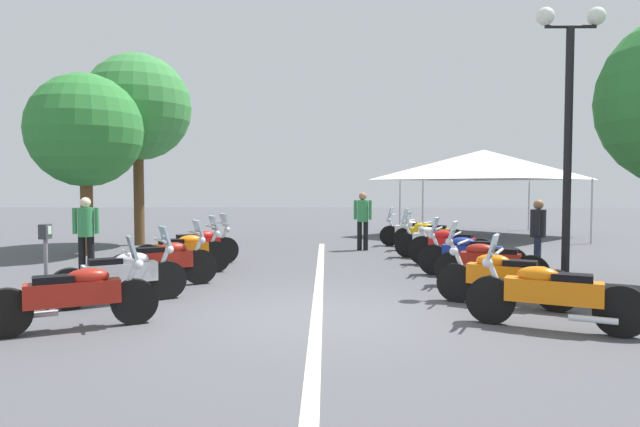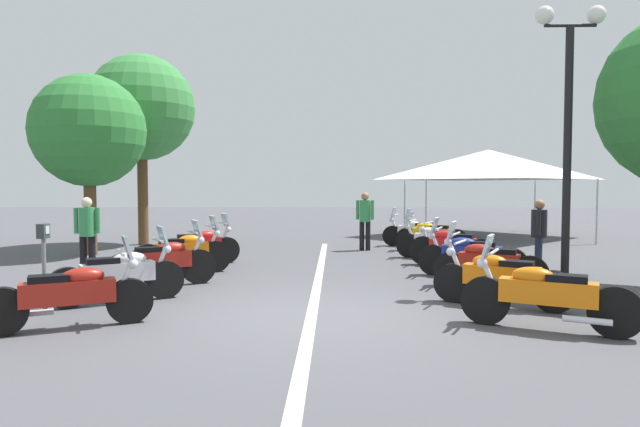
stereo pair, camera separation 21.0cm
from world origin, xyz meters
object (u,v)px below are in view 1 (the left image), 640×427
Objects in this scene: event_tent at (483,165)px; motorcycle_left_row_1 at (122,275)px; motorcycle_right_row_4 at (451,246)px; motorcycle_left_row_0 at (76,295)px; parking_meter at (46,250)px; motorcycle_left_row_4 at (198,246)px; motorcycle_right_row_1 at (503,277)px; bystander_0 at (86,230)px; motorcycle_left_row_2 at (165,262)px; bystander_2 at (538,231)px; motorcycle_right_row_3 at (470,254)px; motorcycle_left_row_3 at (183,252)px; motorcycle_right_row_7 at (413,232)px; roadside_tree_1 at (137,108)px; roadside_tree_0 at (85,131)px; motorcycle_right_row_0 at (550,294)px; bystander_1 at (363,216)px; motorcycle_right_row_6 at (428,235)px; street_lamp_twin_globe at (569,99)px; motorcycle_right_row_2 at (489,263)px; motorcycle_right_row_5 at (434,241)px.

motorcycle_left_row_1 is at bearing 142.59° from event_tent.
motorcycle_left_row_0 is at bearing 69.32° from motorcycle_right_row_4.
motorcycle_left_row_4 is at bearing 75.63° from parking_meter.
bystander_0 is (2.91, 7.74, 0.50)m from motorcycle_right_row_1.
motorcycle_left_row_2 is 0.96× the size of motorcycle_right_row_4.
motorcycle_left_row_2 is at bearing 36.74° from bystander_2.
parking_meter is (-3.06, 7.11, 0.43)m from motorcycle_right_row_3.
motorcycle_right_row_4 is at bearing -16.82° from motorcycle_left_row_3.
motorcycle_right_row_7 is 9.39m from roadside_tree_1.
motorcycle_right_row_3 is at bearing -110.11° from roadside_tree_0.
motorcycle_right_row_0 is 9.71m from motorcycle_right_row_7.
motorcycle_right_row_4 is at bearing -6.22° from motorcycle_left_row_2.
bystander_2 is at bearing 22.22° from parking_meter.
event_tent is (13.40, -9.04, 2.19)m from motorcycle_left_row_0.
bystander_1 is at bearing 5.83° from motorcycle_left_row_4.
motorcycle_left_row_1 is 9.28m from motorcycle_right_row_6.
street_lamp_twin_globe reaches higher than motorcycle_left_row_0.
parking_meter is 0.79× the size of bystander_0.
motorcycle_right_row_2 is 0.32× the size of roadside_tree_1.
motorcycle_left_row_3 is at bearing 53.07° from motorcycle_left_row_1.
roadside_tree_0 is at bearing 169.09° from roadside_tree_1.
street_lamp_twin_globe is (1.34, -7.53, 2.95)m from motorcycle_left_row_1.
motorcycle_right_row_7 is at bearing 138.64° from event_tent.
motorcycle_left_row_0 is 16.31m from event_tent.
bystander_2 is at bearing -108.59° from motorcycle_right_row_2.
bystander_2 is (4.66, -7.70, 0.46)m from motorcycle_left_row_0.
motorcycle_right_row_0 is 2.84m from motorcycle_right_row_2.
motorcycle_left_row_2 reaches higher than motorcycle_right_row_7.
bystander_1 reaches higher than motorcycle_right_row_0.
bystander_2 reaches higher than motorcycle_right_row_3.
event_tent is (11.94, -3.10, 2.20)m from motorcycle_right_row_1.
event_tent reaches higher than motorcycle_left_row_4.
motorcycle_right_row_0 is at bearing -65.31° from motorcycle_left_row_3.
motorcycle_right_row_2 is 1.24m from motorcycle_right_row_3.
motorcycle_right_row_5 is (4.00, -5.70, -0.01)m from motorcycle_left_row_2.
motorcycle_right_row_5 is at bearing -93.81° from roadside_tree_0.
motorcycle_left_row_1 is 8.04m from motorcycle_right_row_5.
bystander_0 reaches higher than motorcycle_left_row_1.
motorcycle_right_row_0 is at bearing 113.71° from motorcycle_right_row_5.
motorcycle_left_row_3 is 5.92m from motorcycle_right_row_3.
motorcycle_right_row_0 reaches higher than motorcycle_right_row_2.
motorcycle_right_row_1 is (1.46, -5.94, -0.01)m from motorcycle_left_row_0.
motorcycle_right_row_1 is at bearing -45.95° from motorcycle_left_row_2.
street_lamp_twin_globe is (-1.25, -1.38, 2.94)m from motorcycle_right_row_3.
motorcycle_right_row_6 is (6.98, -6.11, 0.01)m from motorcycle_left_row_1.
motorcycle_right_row_5 reaches higher than motorcycle_right_row_1.
motorcycle_right_row_4 is 1.46× the size of parking_meter.
motorcycle_left_row_2 reaches higher than motorcycle_right_row_1.
bystander_1 is 0.35× the size of roadside_tree_0.
motorcycle_right_row_3 is 4.38m from motorcycle_right_row_6.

